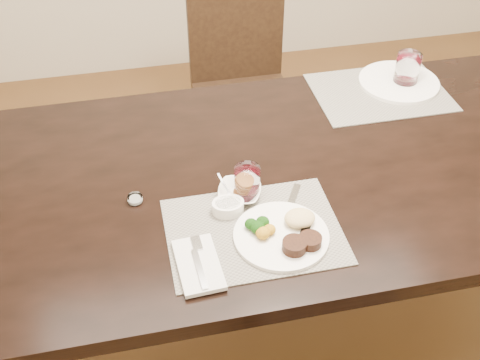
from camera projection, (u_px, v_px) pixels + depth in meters
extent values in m
plane|color=#4A2E17|center=(293.00, 317.00, 2.30)|extent=(4.50, 4.50, 0.00)
cube|color=black|center=(306.00, 171.00, 1.82)|extent=(2.00, 1.00, 0.05)
cube|color=black|center=(29.00, 212.00, 2.23)|extent=(0.08, 0.08, 0.70)
cube|color=black|center=(480.00, 148.00, 2.53)|extent=(0.08, 0.08, 0.70)
cube|color=black|center=(245.00, 102.00, 2.65)|extent=(0.42, 0.42, 0.04)
cube|color=black|center=(214.00, 172.00, 2.63)|extent=(0.04, 0.04, 0.41)
cube|color=black|center=(293.00, 161.00, 2.69)|extent=(0.04, 0.04, 0.41)
cube|color=black|center=(200.00, 125.00, 2.90)|extent=(0.04, 0.04, 0.41)
cube|color=black|center=(272.00, 116.00, 2.95)|extent=(0.04, 0.04, 0.41)
cube|color=black|center=(236.00, 31.00, 2.63)|extent=(0.42, 0.04, 0.45)
cube|color=slate|center=(254.00, 231.00, 1.59)|extent=(0.46, 0.34, 0.00)
cube|color=slate|center=(380.00, 92.00, 2.11)|extent=(0.46, 0.34, 0.00)
cylinder|color=white|center=(281.00, 236.00, 1.57)|extent=(0.25, 0.25, 0.01)
cylinder|color=black|center=(294.00, 246.00, 1.52)|extent=(0.06, 0.06, 0.03)
cylinder|color=black|center=(310.00, 241.00, 1.53)|extent=(0.06, 0.06, 0.03)
ellipsoid|color=#E3C388|center=(300.00, 218.00, 1.59)|extent=(0.08, 0.07, 0.03)
ellipsoid|color=#12430C|center=(258.00, 227.00, 1.56)|extent=(0.04, 0.04, 0.03)
ellipsoid|color=#BC8118|center=(263.00, 233.00, 1.55)|extent=(0.04, 0.04, 0.03)
cube|color=silver|center=(198.00, 265.00, 1.49)|extent=(0.11, 0.19, 0.01)
cube|color=silver|center=(200.00, 269.00, 1.47)|extent=(0.02, 0.13, 0.01)
cube|color=silver|center=(197.00, 243.00, 1.54)|extent=(0.03, 0.05, 0.00)
cube|color=silver|center=(291.00, 202.00, 1.68)|extent=(0.09, 0.14, 0.00)
cube|color=black|center=(305.00, 233.00, 1.58)|extent=(0.07, 0.11, 0.01)
imported|color=white|center=(240.00, 193.00, 1.69)|extent=(0.15, 0.15, 0.03)
cylinder|color=#A06432|center=(240.00, 187.00, 1.67)|extent=(0.04, 0.04, 0.04)
cylinder|color=white|center=(228.00, 207.00, 1.64)|extent=(0.09, 0.09, 0.03)
cylinder|color=#0E3A0D|center=(228.00, 204.00, 1.63)|extent=(0.07, 0.07, 0.01)
cube|color=silver|center=(224.00, 184.00, 1.66)|extent=(0.01, 0.06, 0.04)
cylinder|color=white|center=(247.00, 182.00, 1.67)|extent=(0.07, 0.07, 0.10)
cylinder|color=#38050C|center=(247.00, 192.00, 1.69)|extent=(0.06, 0.06, 0.02)
cylinder|color=white|center=(399.00, 82.00, 2.15)|extent=(0.28, 0.28, 0.01)
cylinder|color=white|center=(407.00, 69.00, 2.11)|extent=(0.08, 0.08, 0.12)
cylinder|color=#38050C|center=(405.00, 80.00, 2.14)|extent=(0.07, 0.07, 0.03)
cylinder|color=white|center=(135.00, 199.00, 1.68)|extent=(0.04, 0.04, 0.02)
cylinder|color=white|center=(135.00, 200.00, 1.68)|extent=(0.03, 0.03, 0.01)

